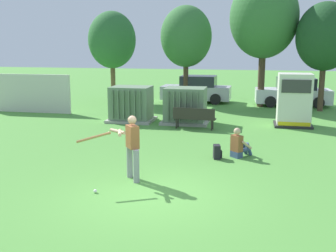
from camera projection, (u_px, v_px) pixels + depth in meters
name	position (u px, v px, depth m)	size (l,w,h in m)	color
ground_plane	(151.00, 196.00, 9.90)	(96.00, 96.00, 0.00)	#51933D
fence_panel	(27.00, 93.00, 21.62)	(4.80, 0.12, 2.00)	beige
transformer_west	(131.00, 104.00, 19.18)	(2.10, 1.70, 1.62)	#9E9B93
transformer_mid_west	(185.00, 106.00, 18.71)	(2.10, 1.70, 1.62)	#9E9B93
generator_enclosure	(294.00, 100.00, 17.98)	(1.60, 1.40, 2.30)	#262626
park_bench	(194.00, 117.00, 17.42)	(1.83, 0.57, 0.92)	#2D2823
batter	(131.00, 145.00, 10.83)	(1.42, 1.20, 1.74)	gray
sports_ball	(95.00, 191.00, 10.07)	(0.09, 0.09, 0.09)	white
seated_spectator	(239.00, 145.00, 13.20)	(0.73, 0.75, 0.96)	#384C75
backpack	(217.00, 152.00, 13.03)	(0.31, 0.36, 0.44)	black
tree_left	(112.00, 40.00, 24.86)	(2.86, 2.86, 5.47)	brown
tree_center_left	(186.00, 37.00, 24.27)	(3.01, 3.01, 5.75)	#4C3828
tree_center_right	(264.00, 18.00, 22.80)	(3.77, 3.77, 7.21)	#4C3828
tree_right	(325.00, 37.00, 21.41)	(2.97, 2.97, 5.68)	#4C3828
parked_car_leftmost	(197.00, 90.00, 25.46)	(4.24, 1.99, 1.62)	#B2B2B7
parked_car_left_of_center	(293.00, 93.00, 23.90)	(4.27, 2.07, 1.62)	silver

